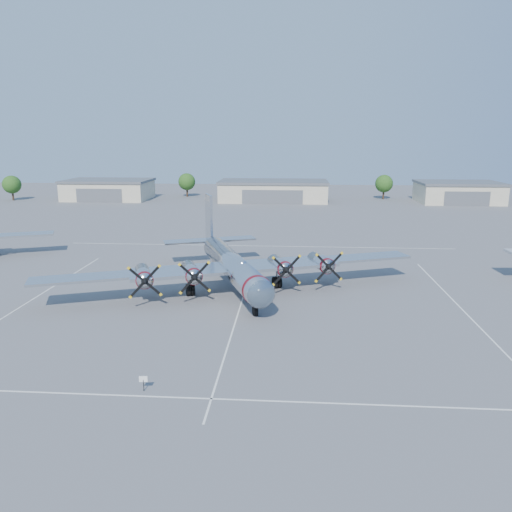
# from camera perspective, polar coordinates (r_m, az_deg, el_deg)

# --- Properties ---
(ground) EXTENTS (260.00, 260.00, 0.00)m
(ground) POSITION_cam_1_polar(r_m,az_deg,el_deg) (53.97, -1.40, -4.48)
(ground) COLOR #59595C
(ground) RESTS_ON ground
(parking_lines) EXTENTS (60.00, 50.08, 0.01)m
(parking_lines) POSITION_cam_1_polar(r_m,az_deg,el_deg) (52.32, -1.59, -5.06)
(parking_lines) COLOR silver
(parking_lines) RESTS_ON ground
(hangar_west) EXTENTS (22.60, 14.60, 5.40)m
(hangar_west) POSITION_cam_1_polar(r_m,az_deg,el_deg) (142.85, -16.50, 7.31)
(hangar_west) COLOR #BEB597
(hangar_west) RESTS_ON ground
(hangar_center) EXTENTS (28.60, 14.60, 5.40)m
(hangar_center) POSITION_cam_1_polar(r_m,az_deg,el_deg) (133.89, 2.00, 7.47)
(hangar_center) COLOR #BEB597
(hangar_center) RESTS_ON ground
(hangar_east) EXTENTS (20.60, 14.60, 5.40)m
(hangar_east) POSITION_cam_1_polar(r_m,az_deg,el_deg) (140.52, 22.10, 6.78)
(hangar_east) COLOR #BEB597
(hangar_east) RESTS_ON ground
(tree_far_west) EXTENTS (4.80, 4.80, 6.64)m
(tree_far_west) POSITION_cam_1_polar(r_m,az_deg,el_deg) (149.84, -26.14, 7.34)
(tree_far_west) COLOR #382619
(tree_far_west) RESTS_ON ground
(tree_west) EXTENTS (4.80, 4.80, 6.64)m
(tree_west) POSITION_cam_1_polar(r_m,az_deg,el_deg) (144.80, -7.91, 8.40)
(tree_west) COLOR #382619
(tree_west) RESTS_ON ground
(tree_east) EXTENTS (4.80, 4.80, 6.64)m
(tree_east) POSITION_cam_1_polar(r_m,az_deg,el_deg) (141.87, 14.42, 8.01)
(tree_east) COLOR #382619
(tree_east) RESTS_ON ground
(main_bomber_b29) EXTENTS (49.05, 41.35, 9.22)m
(main_bomber_b29) POSITION_cam_1_polar(r_m,az_deg,el_deg) (56.83, -2.89, -3.56)
(main_bomber_b29) COLOR silver
(main_bomber_b29) RESTS_ON ground
(info_placard) EXTENTS (0.57, 0.10, 1.08)m
(info_placard) POSITION_cam_1_polar(r_m,az_deg,el_deg) (35.13, -12.75, -13.72)
(info_placard) COLOR black
(info_placard) RESTS_ON ground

